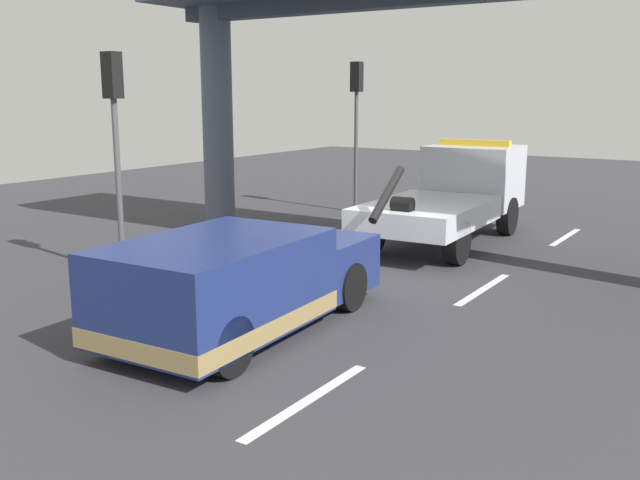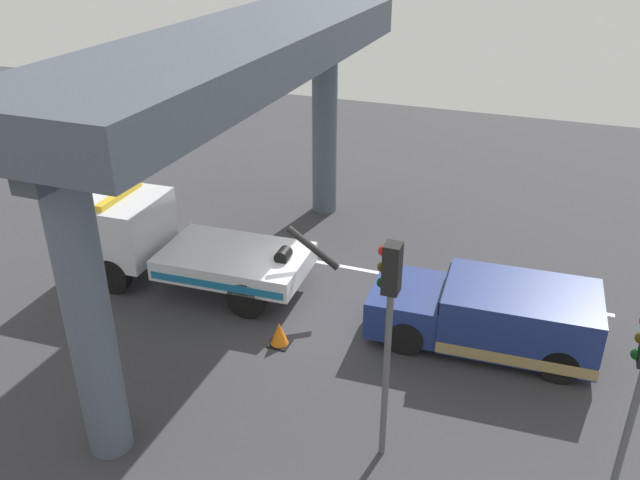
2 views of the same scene
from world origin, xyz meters
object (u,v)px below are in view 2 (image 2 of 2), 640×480
(towed_van_green, at_px, (493,316))
(traffic_cone_orange, at_px, (279,334))
(tow_truck_white, at_px, (169,241))
(traffic_light_far, at_px, (389,308))

(towed_van_green, distance_m, traffic_cone_orange, 5.05)
(tow_truck_white, relative_size, traffic_light_far, 1.63)
(tow_truck_white, relative_size, towed_van_green, 1.38)
(traffic_cone_orange, bearing_deg, towed_van_green, -159.15)
(towed_van_green, height_order, traffic_cone_orange, towed_van_green)
(traffic_light_far, bearing_deg, tow_truck_white, -30.52)
(traffic_light_far, height_order, traffic_cone_orange, traffic_light_far)
(towed_van_green, relative_size, traffic_light_far, 1.18)
(towed_van_green, height_order, traffic_light_far, traffic_light_far)
(towed_van_green, distance_m, traffic_light_far, 5.18)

